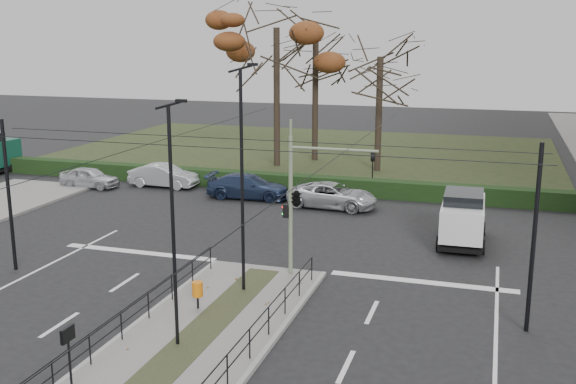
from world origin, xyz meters
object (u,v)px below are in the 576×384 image
at_px(parked_car_fourth, 332,195).
at_px(white_van, 463,217).
at_px(litter_bin, 197,290).
at_px(streetlamp_median_far, 242,179).
at_px(parked_car_third, 248,186).
at_px(rust_tree, 276,28).
at_px(traffic_light, 299,195).
at_px(info_panel, 68,342).
at_px(bare_tree_near, 380,65).
at_px(bare_tree_center, 316,41).
at_px(parked_car_first, 89,177).
at_px(parked_car_second, 164,176).
at_px(streetlamp_median_near, 173,225).

distance_m(parked_car_fourth, white_van, 8.40).
height_order(litter_bin, streetlamp_median_far, streetlamp_median_far).
bearing_deg(parked_car_third, rust_tree, 4.98).
distance_m(traffic_light, info_panel, 10.91).
distance_m(litter_bin, white_van, 13.30).
bearing_deg(streetlamp_median_far, bare_tree_near, 88.41).
relative_size(white_van, bare_tree_center, 0.36).
xyz_separation_m(parked_car_first, parked_car_fourth, (15.38, -0.41, 0.04)).
bearing_deg(bare_tree_center, parked_car_second, -120.00).
xyz_separation_m(streetlamp_median_near, parked_car_second, (-10.74, 19.71, -3.12)).
bearing_deg(parked_car_second, streetlamp_median_near, -151.42).
distance_m(info_panel, streetlamp_median_far, 8.75).
height_order(info_panel, streetlamp_median_far, streetlamp_median_far).
bearing_deg(bare_tree_center, rust_tree, -123.23).
relative_size(traffic_light, info_panel, 2.79).
bearing_deg(parked_car_second, white_van, -109.54).
relative_size(bare_tree_center, bare_tree_near, 1.22).
bearing_deg(white_van, streetlamp_median_near, -119.16).
bearing_deg(parked_car_first, traffic_light, -122.45).
distance_m(parked_car_fourth, rust_tree, 15.07).
height_order(streetlamp_median_near, streetlamp_median_far, streetlamp_median_far).
bearing_deg(bare_tree_center, streetlamp_median_near, -82.29).
bearing_deg(parked_car_fourth, bare_tree_near, 0.92).
bearing_deg(streetlamp_median_near, white_van, 60.84).
distance_m(parked_car_first, parked_car_second, 4.53).
xyz_separation_m(litter_bin, parked_car_third, (-4.16, 15.84, -0.11)).
relative_size(litter_bin, streetlamp_median_near, 0.13).
relative_size(traffic_light, parked_car_second, 1.25).
bearing_deg(rust_tree, litter_bin, -77.59).
relative_size(parked_car_first, white_van, 0.84).
bearing_deg(bare_tree_near, parked_car_first, -147.61).
height_order(litter_bin, bare_tree_center, bare_tree_center).
bearing_deg(parked_car_fourth, streetlamp_median_far, -176.22).
xyz_separation_m(streetlamp_median_far, rust_tree, (-6.46, 23.34, 5.38)).
xyz_separation_m(parked_car_second, bare_tree_center, (6.54, 11.33, 8.00)).
bearing_deg(streetlamp_median_near, info_panel, -108.94).
height_order(litter_bin, parked_car_first, parked_car_first).
bearing_deg(streetlamp_median_far, streetlamp_median_near, -93.54).
distance_m(streetlamp_median_near, parked_car_fourth, 18.10).
bearing_deg(litter_bin, parked_car_second, 120.78).
relative_size(litter_bin, parked_car_second, 0.22).
distance_m(parked_car_third, bare_tree_center, 14.89).
bearing_deg(bare_tree_near, rust_tree, -177.46).
distance_m(litter_bin, streetlamp_median_near, 4.06).
bearing_deg(info_panel, litter_bin, 84.20).
bearing_deg(info_panel, streetlamp_median_far, 79.67).
xyz_separation_m(parked_car_third, bare_tree_near, (5.68, 9.86, 6.48)).
distance_m(streetlamp_median_far, rust_tree, 24.81).
relative_size(parked_car_first, parked_car_second, 0.87).
bearing_deg(parked_car_first, streetlamp_median_near, -138.77).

